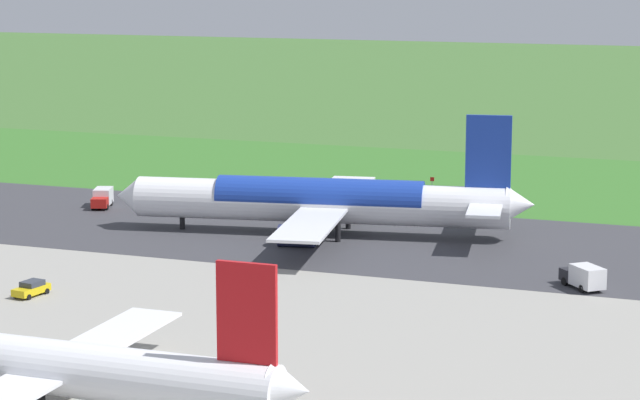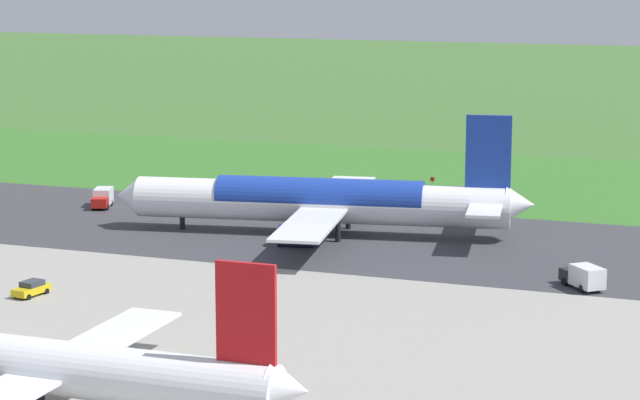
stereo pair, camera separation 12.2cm
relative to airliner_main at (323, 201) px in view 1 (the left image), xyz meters
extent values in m
plane|color=#3D662D|center=(3.62, 0.07, -4.35)|extent=(800.00, 800.00, 0.00)
cube|color=#38383D|center=(3.62, 0.07, -4.32)|extent=(600.00, 38.29, 0.06)
cube|color=#346B27|center=(3.62, -36.93, -4.33)|extent=(600.00, 80.00, 0.04)
cylinder|color=white|center=(0.37, 0.07, -0.15)|extent=(48.18, 13.36, 5.20)
cone|color=white|center=(25.49, 4.44, -0.15)|extent=(3.80, 5.38, 4.94)
cone|color=white|center=(-24.45, -4.26, 0.45)|extent=(4.21, 4.96, 4.42)
cube|color=#19389E|center=(-20.43, -3.56, 6.95)|extent=(5.60, 1.45, 9.00)
cube|color=white|center=(-21.38, 1.86, 0.65)|extent=(5.49, 9.55, 0.36)
cube|color=white|center=(-19.49, -8.98, 0.65)|extent=(5.49, 9.55, 0.36)
cube|color=white|center=(-2.50, 10.73, -0.55)|extent=(9.69, 22.70, 0.35)
cube|color=white|center=(1.28, -10.94, -0.55)|extent=(9.69, 22.70, 0.35)
cylinder|color=#23284C|center=(0.56, 7.71, -3.03)|extent=(4.91, 3.53, 2.80)
cylinder|color=#23284C|center=(3.14, -7.07, -3.03)|extent=(4.91, 3.53, 2.80)
cylinder|color=black|center=(18.34, 3.20, -2.64)|extent=(0.70, 0.70, 3.42)
cylinder|color=black|center=(-3.27, 3.49, -2.64)|extent=(0.70, 0.70, 3.42)
cylinder|color=black|center=(-1.90, -4.39, -2.64)|extent=(0.70, 0.70, 3.42)
cylinder|color=#19389E|center=(0.37, 0.07, 0.37)|extent=(26.91, 9.68, 5.23)
cylinder|color=white|center=(-1.85, 68.40, -0.88)|extent=(39.76, 4.64, 4.30)
cone|color=white|center=(-22.71, 68.22, -0.38)|extent=(2.93, 3.68, 3.66)
cube|color=red|center=(-19.33, 68.25, 5.00)|extent=(4.64, 0.45, 7.45)
cube|color=white|center=(-2.60, 59.29, -1.21)|extent=(5.12, 18.25, 0.29)
cylinder|color=black|center=(-1.85, 68.40, -3.69)|extent=(0.66, 0.66, 1.32)
cube|color=black|center=(-34.18, 14.83, -3.25)|extent=(3.11, 3.11, 1.30)
cube|color=silver|center=(-36.05, 16.92, -2.80)|extent=(4.25, 4.37, 2.20)
cylinder|color=black|center=(-33.43, 15.50, -3.90)|extent=(0.82, 0.87, 0.90)
cylinder|color=black|center=(-34.92, 14.16, -3.90)|extent=(0.82, 0.87, 0.90)
cylinder|color=black|center=(-35.70, 18.03, -3.90)|extent=(0.82, 0.87, 0.90)
cylinder|color=black|center=(-37.19, 16.70, -3.90)|extent=(0.82, 0.87, 0.90)
cube|color=gold|center=(17.84, 39.36, -3.66)|extent=(2.39, 4.42, 0.75)
cube|color=#2D333D|center=(17.81, 39.16, -3.01)|extent=(2.00, 2.42, 0.55)
cylinder|color=black|center=(17.20, 40.86, -4.03)|extent=(0.31, 0.67, 0.64)
cylinder|color=black|center=(18.88, 40.62, -4.03)|extent=(0.31, 0.67, 0.64)
cylinder|color=black|center=(16.79, 38.09, -4.03)|extent=(0.31, 0.67, 0.64)
cylinder|color=black|center=(18.47, 37.85, -4.03)|extent=(0.31, 0.67, 0.64)
cube|color=#B21914|center=(35.02, -4.50, -3.25)|extent=(2.81, 2.81, 1.30)
cube|color=silver|center=(35.96, -7.14, -2.80)|extent=(3.44, 4.35, 2.20)
cylinder|color=black|center=(34.08, -4.84, -3.90)|extent=(0.59, 0.95, 0.90)
cylinder|color=black|center=(35.96, -4.17, -3.90)|extent=(0.59, 0.95, 0.90)
cylinder|color=black|center=(35.22, -8.04, -3.90)|extent=(0.59, 0.95, 0.90)
cylinder|color=black|center=(37.11, -7.37, -3.90)|extent=(0.59, 0.95, 0.90)
cylinder|color=slate|center=(-5.36, -32.67, -3.33)|extent=(0.10, 0.10, 2.04)
cube|color=red|center=(-5.36, -32.69, -2.01)|extent=(0.60, 0.04, 0.60)
cone|color=orange|center=(0.43, -33.49, -4.08)|extent=(0.40, 0.40, 0.55)
camera|label=1|loc=(-55.32, 149.97, 29.80)|focal=71.93mm
camera|label=2|loc=(-55.44, 149.93, 29.80)|focal=71.93mm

